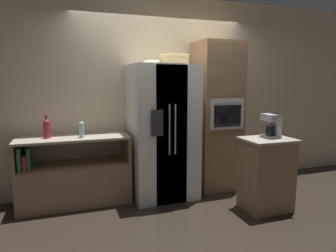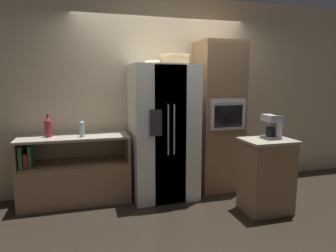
# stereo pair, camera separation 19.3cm
# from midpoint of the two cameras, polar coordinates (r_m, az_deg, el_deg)

# --- Properties ---
(ground_plane) EXTENTS (20.00, 20.00, 0.00)m
(ground_plane) POSITION_cam_midpoint_polar(r_m,az_deg,el_deg) (4.35, -0.98, -12.95)
(ground_plane) COLOR black
(wall_back) EXTENTS (12.00, 0.06, 2.80)m
(wall_back) POSITION_cam_midpoint_polar(r_m,az_deg,el_deg) (4.47, -2.76, 6.06)
(wall_back) COLOR beige
(wall_back) RESTS_ON ground_plane
(counter_left) EXTENTS (1.39, 0.55, 0.89)m
(counter_left) POSITION_cam_midpoint_polar(r_m,az_deg,el_deg) (4.18, -18.71, -9.67)
(counter_left) COLOR #93704C
(counter_left) RESTS_ON ground_plane
(refrigerator) EXTENTS (0.86, 0.79, 1.81)m
(refrigerator) POSITION_cam_midpoint_polar(r_m,az_deg,el_deg) (4.10, -2.37, -1.11)
(refrigerator) COLOR white
(refrigerator) RESTS_ON ground_plane
(wall_oven) EXTENTS (0.62, 0.65, 2.15)m
(wall_oven) POSITION_cam_midpoint_polar(r_m,az_deg,el_deg) (4.47, 7.99, 1.87)
(wall_oven) COLOR #93704C
(wall_oven) RESTS_ON ground_plane
(island_counter) EXTENTS (0.60, 0.48, 0.90)m
(island_counter) POSITION_cam_midpoint_polar(r_m,az_deg,el_deg) (3.91, 16.87, -8.77)
(island_counter) COLOR #93704C
(island_counter) RESTS_ON ground_plane
(wicker_basket) EXTENTS (0.40, 0.40, 0.13)m
(wicker_basket) POSITION_cam_midpoint_polar(r_m,az_deg,el_deg) (4.10, -0.15, 12.59)
(wicker_basket) COLOR tan
(wicker_basket) RESTS_ON refrigerator
(fruit_bowl) EXTENTS (0.25, 0.25, 0.06)m
(fruit_bowl) POSITION_cam_midpoint_polar(r_m,az_deg,el_deg) (4.11, -4.33, 12.00)
(fruit_bowl) COLOR beige
(fruit_bowl) RESTS_ON refrigerator
(bottle_tall) EXTENTS (0.06, 0.06, 0.25)m
(bottle_tall) POSITION_cam_midpoint_polar(r_m,az_deg,el_deg) (3.94, -17.49, -0.52)
(bottle_tall) COLOR silver
(bottle_tall) RESTS_ON counter_left
(bottle_short) EXTENTS (0.08, 0.08, 0.29)m
(bottle_short) POSITION_cam_midpoint_polar(r_m,az_deg,el_deg) (4.05, -23.39, -0.33)
(bottle_short) COLOR maroon
(bottle_short) RESTS_ON counter_left
(coffee_maker) EXTENTS (0.17, 0.22, 0.29)m
(coffee_maker) POSITION_cam_midpoint_polar(r_m,az_deg,el_deg) (3.88, 17.96, 0.26)
(coffee_maker) COLOR #B2B2B7
(coffee_maker) RESTS_ON island_counter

